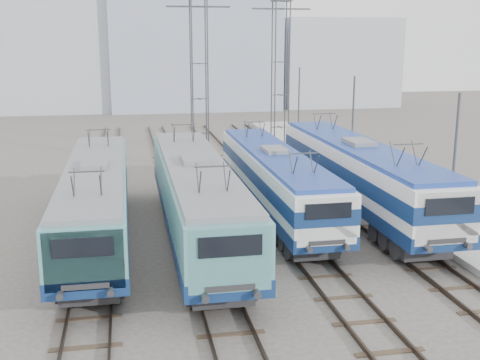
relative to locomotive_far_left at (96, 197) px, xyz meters
name	(u,v)px	position (x,y,z in m)	size (l,w,h in m)	color
ground	(270,281)	(6.75, -5.81, -2.20)	(160.00, 160.00, 0.00)	#514C47
platform	(417,209)	(16.95, 2.19, -2.05)	(4.00, 70.00, 0.30)	#9E9E99
locomotive_far_left	(96,197)	(0.00, 0.00, 0.00)	(2.79, 17.63, 3.32)	navy
locomotive_center_left	(197,194)	(4.50, -0.71, 0.10)	(2.93, 18.51, 3.48)	navy
locomotive_center_right	(275,177)	(9.00, 2.53, 0.00)	(2.71, 17.14, 3.22)	navy
locomotive_far_right	(359,171)	(13.50, 2.28, 0.18)	(2.95, 18.68, 3.51)	navy
catenary_tower_west	(199,76)	(6.75, 16.19, 4.44)	(4.50, 1.20, 12.00)	#3F4247
catenary_tower_east	(280,73)	(13.25, 18.19, 4.44)	(4.50, 1.20, 12.00)	#3F4247
mast_front	(453,174)	(15.35, -3.81, 1.30)	(0.12, 0.12, 7.00)	#3F4247
mast_mid	(352,133)	(15.35, 8.19, 1.30)	(0.12, 0.12, 7.00)	#3F4247
mast_rear	(299,111)	(15.35, 20.19, 1.30)	(0.12, 0.12, 7.00)	#3F4247
building_west	(56,56)	(-7.25, 56.19, 4.80)	(18.00, 12.00, 14.00)	#A2AAB5
building_center	(193,41)	(10.75, 56.19, 6.80)	(22.00, 14.00, 18.00)	#939DB5
building_east	(333,62)	(30.75, 56.19, 3.80)	(16.00, 12.00, 12.00)	#A2AAB5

